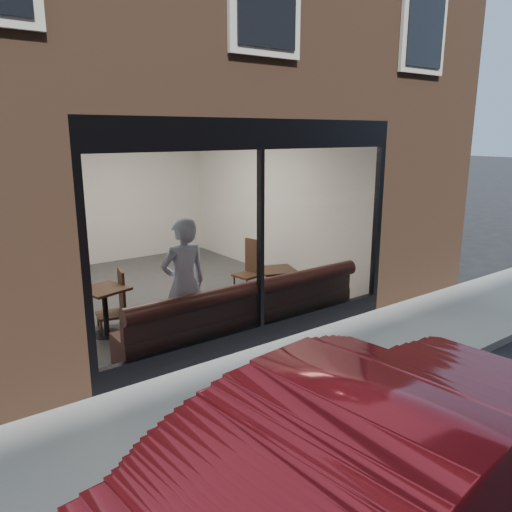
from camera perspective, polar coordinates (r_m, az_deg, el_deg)
ground at (r=6.10m, az=12.65°, el=-16.12°), size 120.00×120.00×0.00m
sidewalk_near at (r=6.70m, az=6.05°, el=-12.88°), size 40.00×2.00×0.01m
kerb_near at (r=6.04m, az=13.05°, el=-15.80°), size 40.00×0.10×0.12m
host_building_pier_right at (r=13.88m, az=-1.92°, el=8.05°), size 2.50×12.00×3.20m
host_building_backfill at (r=15.01m, az=-20.71°, el=7.61°), size 5.00×6.00×3.20m
cafe_floor at (r=9.78m, az=-9.98°, el=-4.14°), size 6.00×6.00×0.00m
cafe_ceiling at (r=9.32m, az=-10.82°, el=14.75°), size 6.00×6.00×0.00m
cafe_wall_back at (r=12.15m, az=-16.70°, el=6.64°), size 5.00×0.00×5.00m
cafe_wall_left at (r=8.64m, az=-25.35°, el=3.13°), size 0.00×6.00×6.00m
cafe_wall_right at (r=10.74m, az=1.67°, el=6.33°), size 0.00×6.00×6.00m
storefront_kick at (r=7.37m, az=0.50°, el=-8.98°), size 5.00×0.10×0.30m
storefront_header at (r=6.79m, az=0.55°, el=13.77°), size 5.00×0.10×0.40m
storefront_mullion at (r=6.94m, az=0.52°, el=1.72°), size 0.06×0.10×2.50m
storefront_glass at (r=6.92m, az=0.67°, el=1.68°), size 4.80×0.00×4.80m
banquette at (r=7.64m, az=-1.32°, el=-7.52°), size 4.00×0.55×0.45m
person at (r=7.10m, az=-8.23°, el=-3.19°), size 0.70×0.46×1.89m
cafe_table_left at (r=7.81m, az=-17.00°, el=-3.67°), size 0.75×0.75×0.04m
cafe_table_right at (r=8.51m, az=2.43°, el=-1.62°), size 0.75×0.75×0.04m
cafe_chair_left at (r=8.21m, az=-16.24°, el=-6.44°), size 0.50×0.50×0.04m
cafe_chair_right at (r=10.00m, az=-1.05°, el=-2.21°), size 0.52×0.52×0.04m
wall_poster at (r=8.07m, az=-24.03°, el=1.22°), size 0.02×0.62×0.82m
parked_car at (r=3.88m, az=16.10°, el=-22.28°), size 4.74×2.08×1.51m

